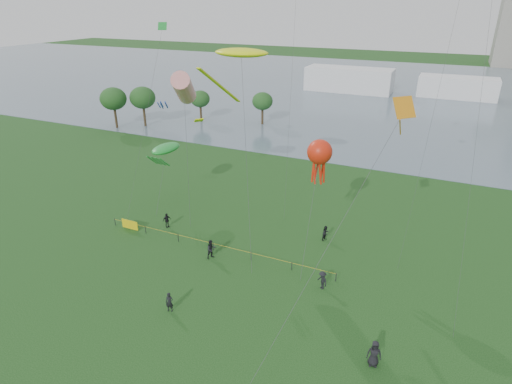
% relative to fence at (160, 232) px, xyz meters
% --- Properties ---
extents(ground_plane, '(400.00, 400.00, 0.00)m').
position_rel_fence_xyz_m(ground_plane, '(11.54, -12.03, -0.55)').
color(ground_plane, '#123611').
extents(lake, '(400.00, 120.00, 0.08)m').
position_rel_fence_xyz_m(lake, '(11.54, 87.97, -0.53)').
color(lake, slate).
rests_on(lake, ground_plane).
extents(pavilion_left, '(22.00, 8.00, 6.00)m').
position_rel_fence_xyz_m(pavilion_left, '(-0.46, 82.97, 2.45)').
color(pavilion_left, white).
rests_on(pavilion_left, ground_plane).
extents(pavilion_right, '(18.00, 7.00, 5.00)m').
position_rel_fence_xyz_m(pavilion_right, '(25.54, 85.97, 1.95)').
color(pavilion_right, white).
rests_on(pavilion_right, ground_plane).
extents(trees, '(28.21, 18.05, 7.51)m').
position_rel_fence_xyz_m(trees, '(-24.20, 35.43, 4.51)').
color(trees, '#362918').
rests_on(trees, ground_plane).
extents(fence, '(24.07, 0.07, 1.05)m').
position_rel_fence_xyz_m(fence, '(0.00, 0.00, 0.00)').
color(fence, black).
rests_on(fence, ground_plane).
extents(spectator_a, '(1.09, 1.15, 1.87)m').
position_rel_fence_xyz_m(spectator_a, '(6.63, -1.21, 0.38)').
color(spectator_a, black).
rests_on(spectator_a, ground_plane).
extents(spectator_b, '(1.22, 1.11, 1.64)m').
position_rel_fence_xyz_m(spectator_b, '(17.31, -1.45, 0.27)').
color(spectator_b, black).
rests_on(spectator_b, ground_plane).
extents(spectator_c, '(0.75, 1.02, 1.60)m').
position_rel_fence_xyz_m(spectator_c, '(-0.62, 2.01, 0.25)').
color(spectator_c, black).
rests_on(spectator_c, ground_plane).
extents(spectator_d, '(1.06, 0.81, 1.94)m').
position_rel_fence_xyz_m(spectator_d, '(22.72, -7.99, 0.41)').
color(spectator_d, black).
rests_on(spectator_d, ground_plane).
extents(spectator_f, '(0.69, 0.55, 1.64)m').
position_rel_fence_xyz_m(spectator_f, '(7.42, -9.04, 0.26)').
color(spectator_f, black).
rests_on(spectator_f, ground_plane).
extents(spectator_g, '(0.84, 0.93, 1.57)m').
position_rel_fence_xyz_m(spectator_g, '(15.38, 6.35, 0.23)').
color(spectator_g, black).
rests_on(spectator_g, ground_plane).
extents(kite_stingray, '(7.76, 10.46, 17.95)m').
position_rel_fence_xyz_m(kite_stingray, '(5.99, 6.79, 16.91)').
color(kite_stingray, '#3F3F42').
extents(kite_windsock, '(4.28, 5.16, 15.96)m').
position_rel_fence_xyz_m(kite_windsock, '(0.22, 5.61, 13.47)').
color(kite_windsock, '#3F3F42').
extents(kite_creature, '(2.38, 6.23, 7.02)m').
position_rel_fence_xyz_m(kite_creature, '(-4.08, 7.53, 6.01)').
color(kite_creature, '#3F3F42').
extents(kite_octopus, '(2.24, 6.77, 10.91)m').
position_rel_fence_xyz_m(kite_octopus, '(14.74, 4.49, 9.16)').
color(kite_octopus, '#3F3F42').
extents(kite_delta, '(6.72, 14.28, 16.70)m').
position_rel_fence_xyz_m(kite_delta, '(21.66, -4.16, 14.57)').
color(kite_delta, '#3F3F42').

